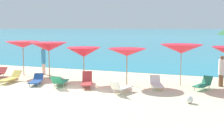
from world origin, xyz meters
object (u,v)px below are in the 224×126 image
Objects in this scene: lounge_chair_3 at (156,83)px; lounge_chair_6 at (87,81)px; lounge_chair_2 at (60,81)px; lounge_chair_7 at (11,78)px; umbrella_5 at (181,49)px; umbrella_4 at (127,52)px; beach_ball at (189,100)px; umbrella_2 at (49,47)px; umbrella_1 at (23,45)px; lounge_chair_0 at (120,87)px; beachgoer_0 at (221,70)px; lounge_chair_8 at (36,80)px; umbrella_3 at (84,52)px; lounge_chair_4 at (203,84)px.

lounge_chair_6 reaches higher than lounge_chair_3.
lounge_chair_2 is 3.35m from lounge_chair_7.
lounge_chair_7 is at bearing -165.69° from umbrella_5.
beach_ball is at bearing -36.69° from umbrella_4.
umbrella_2 is 9.33m from beach_ball.
umbrella_2 is 1.47× the size of lounge_chair_6.
umbrella_4 is 2.66m from lounge_chair_6.
lounge_chair_3 is (9.08, -0.99, -1.76)m from umbrella_1.
beachgoer_0 reaches higher than lounge_chair_0.
lounge_chair_6 is 2.95m from lounge_chair_8.
umbrella_2 is 1.64× the size of lounge_chair_3.
umbrella_3 reaches higher than beachgoer_0.
lounge_chair_8 reaches higher than beach_ball.
lounge_chair_2 is at bearing 171.27° from beach_ball.
lounge_chair_3 is 0.94× the size of lounge_chair_4.
lounge_chair_8 is 4.63× the size of beach_ball.
lounge_chair_8 is 8.43m from beach_ball.
umbrella_1 is 1.38× the size of lounge_chair_7.
lounge_chair_0 is 0.86× the size of lounge_chair_7.
umbrella_1 reaches higher than lounge_chair_7.
lounge_chair_3 is at bearing -133.58° from umbrella_5.
umbrella_5 is (7.85, 0.66, 0.03)m from umbrella_2.
umbrella_4 is at bearing -5.57° from umbrella_1.
umbrella_2 is 7.00m from lounge_chair_3.
lounge_chair_8 is (-4.75, -1.62, -1.57)m from umbrella_4.
lounge_chair_4 is (2.30, 0.65, 0.01)m from lounge_chair_3.
umbrella_4 is 3.93m from lounge_chair_2.
lounge_chair_7 is at bearing 157.27° from lounge_chair_8.
lounge_chair_7 is (-9.36, -2.39, -1.76)m from umbrella_5.
umbrella_5 is at bearing 17.21° from umbrella_4.
umbrella_1 is at bearing 167.34° from umbrella_2.
lounge_chair_6 reaches higher than lounge_chair_2.
lounge_chair_2 is 1.01× the size of beachgoer_0.
umbrella_3 is at bearing -9.32° from umbrella_2.
umbrella_3 reaches higher than lounge_chair_3.
lounge_chair_4 is at bearing -21.89° from umbrella_5.
umbrella_1 is 2.37m from umbrella_2.
beachgoer_0 is 5.16× the size of beach_ball.
umbrella_2 is at bearing -175.18° from umbrella_5.
umbrella_4 is 2.92m from umbrella_5.
lounge_chair_6 is (-5.83, -1.59, 0.03)m from lounge_chair_4.
umbrella_4 is at bearing -2.26° from umbrella_2.
umbrella_2 is 1.54× the size of lounge_chair_4.
lounge_chair_2 is at bearing -20.81° from lounge_chair_8.
beach_ball is at bearing -72.86° from lounge_chair_3.
umbrella_1 is 5.08m from lounge_chair_2.
lounge_chair_4 is at bearing -5.47° from lounge_chair_3.
umbrella_4 reaches higher than lounge_chair_2.
lounge_chair_2 is at bearing 174.28° from lounge_chair_3.
lounge_chair_3 is (1.38, 1.72, -0.05)m from lounge_chair_0.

